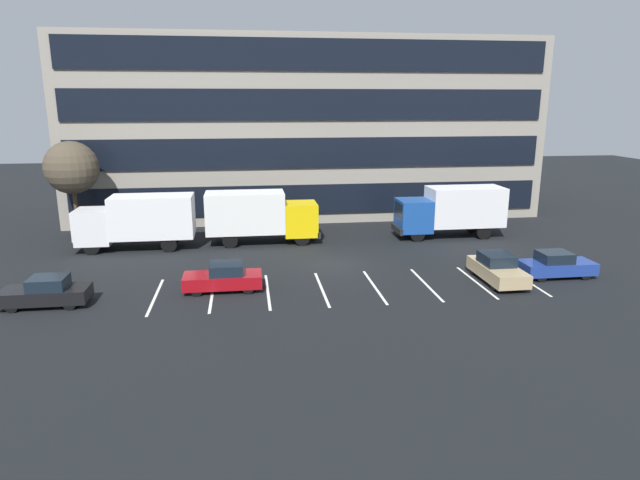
{
  "coord_description": "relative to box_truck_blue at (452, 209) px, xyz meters",
  "views": [
    {
      "loc": [
        -5.13,
        -31.1,
        9.5
      ],
      "look_at": [
        -0.85,
        0.51,
        1.4
      ],
      "focal_mm": 30.94,
      "sensor_mm": 36.0,
      "label": 1
    }
  ],
  "objects": [
    {
      "name": "office_building",
      "position": [
        -9.32,
        12.19,
        5.2
      ],
      "size": [
        38.01,
        13.53,
        14.4
      ],
      "color": "gray",
      "rests_on": "ground_plane"
    },
    {
      "name": "bare_tree",
      "position": [
        -26.32,
        3.05,
        2.99
      ],
      "size": [
        3.64,
        3.64,
        6.83
      ],
      "color": "#473323",
      "rests_on": "ground_plane"
    },
    {
      "name": "sedan_navy",
      "position": [
        2.4,
        -9.76,
        -1.32
      ],
      "size": [
        4.0,
        1.67,
        1.43
      ],
      "color": "navy",
      "rests_on": "ground_plane"
    },
    {
      "name": "box_truck_white",
      "position": [
        -21.5,
        -0.51,
        -0.02
      ],
      "size": [
        7.59,
        2.51,
        3.52
      ],
      "color": "white",
      "rests_on": "ground_plane"
    },
    {
      "name": "box_truck_blue",
      "position": [
        0.0,
        0.0,
        0.0
      ],
      "size": [
        7.66,
        2.54,
        3.55
      ],
      "color": "#194799",
      "rests_on": "ground_plane"
    },
    {
      "name": "sedan_black",
      "position": [
        -24.01,
        -10.66,
        -1.33
      ],
      "size": [
        3.98,
        1.67,
        1.43
      ],
      "color": "black",
      "rests_on": "ground_plane"
    },
    {
      "name": "sedan_tan",
      "position": [
        -1.19,
        -10.09,
        -1.28
      ],
      "size": [
        1.77,
        4.23,
        1.51
      ],
      "color": "tan",
      "rests_on": "ground_plane"
    },
    {
      "name": "sedan_maroon",
      "position": [
        -15.75,
        -9.55,
        -1.33
      ],
      "size": [
        3.98,
        1.67,
        1.43
      ],
      "color": "maroon",
      "rests_on": "ground_plane"
    },
    {
      "name": "lot_markings",
      "position": [
        -9.32,
        -10.06,
        -2.0
      ],
      "size": [
        19.74,
        5.4,
        0.01
      ],
      "color": "silver",
      "rests_on": "ground_plane"
    },
    {
      "name": "box_truck_yellow",
      "position": [
        -13.6,
        -0.03,
        -0.01
      ],
      "size": [
        7.61,
        2.52,
        3.53
      ],
      "color": "yellow",
      "rests_on": "ground_plane"
    },
    {
      "name": "ground_plane",
      "position": [
        -9.32,
        -5.76,
        -2.0
      ],
      "size": [
        120.0,
        120.0,
        0.0
      ],
      "primitive_type": "plane",
      "color": "black"
    }
  ]
}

